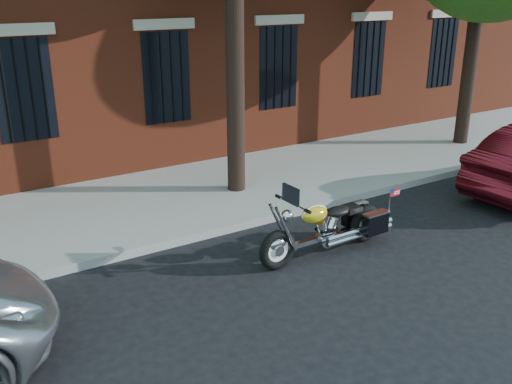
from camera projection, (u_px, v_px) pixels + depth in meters
ground at (300, 253)px, 9.35m from camera, size 120.00×120.00×0.00m
curb at (255, 221)px, 10.42m from camera, size 40.00×0.16×0.15m
sidewalk at (207, 191)px, 11.91m from camera, size 40.00×3.60×0.15m
motorcycle at (331, 228)px, 9.21m from camera, size 2.61×0.76×1.31m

